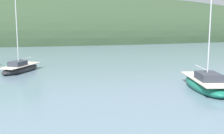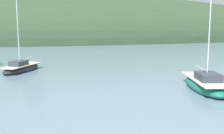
{
  "view_description": "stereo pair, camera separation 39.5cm",
  "coord_description": "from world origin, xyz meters",
  "views": [
    {
      "loc": [
        -5.96,
        -5.26,
        5.38
      ],
      "look_at": [
        0.0,
        20.0,
        1.2
      ],
      "focal_mm": 47.06,
      "sensor_mm": 36.0,
      "label": 1
    },
    {
      "loc": [
        -5.58,
        -5.35,
        5.38
      ],
      "look_at": [
        0.0,
        20.0,
        1.2
      ],
      "focal_mm": 47.06,
      "sensor_mm": 36.0,
      "label": 2
    }
  ],
  "objects": [
    {
      "name": "far_shoreline_hill",
      "position": [
        -0.17,
        73.57,
        0.12
      ],
      "size": [
        150.0,
        36.0,
        28.26
      ],
      "color": "#2D422B",
      "rests_on": "ground"
    },
    {
      "name": "sailboat_grey_yawl",
      "position": [
        -8.38,
        26.48,
        0.36
      ],
      "size": [
        4.52,
        5.89,
        8.09
      ],
      "color": "#232328",
      "rests_on": "ground"
    },
    {
      "name": "sailboat_cream_ketch",
      "position": [
        6.35,
        14.93,
        0.41
      ],
      "size": [
        3.65,
        7.27,
        8.79
      ],
      "color": "#196B56",
      "rests_on": "ground"
    }
  ]
}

